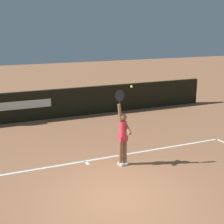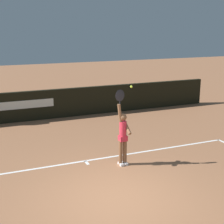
% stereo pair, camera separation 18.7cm
% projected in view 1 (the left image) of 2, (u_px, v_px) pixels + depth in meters
% --- Properties ---
extents(ground_plane, '(60.00, 60.00, 0.00)m').
position_uv_depth(ground_plane, '(118.00, 198.00, 8.00)').
color(ground_plane, '#946040').
extents(court_lines, '(10.34, 5.26, 0.00)m').
position_uv_depth(court_lines, '(120.00, 200.00, 7.91)').
color(court_lines, white).
rests_on(court_lines, ground).
extents(back_wall, '(16.23, 0.20, 1.31)m').
position_uv_depth(back_wall, '(46.00, 105.00, 14.68)').
color(back_wall, black).
rests_on(back_wall, ground).
extents(tennis_player, '(0.42, 0.44, 2.31)m').
position_uv_depth(tennis_player, '(123.00, 135.00, 9.71)').
color(tennis_player, brown).
rests_on(tennis_player, ground).
extents(tennis_ball, '(0.07, 0.07, 0.07)m').
position_uv_depth(tennis_ball, '(132.00, 87.00, 9.07)').
color(tennis_ball, '#C6E439').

